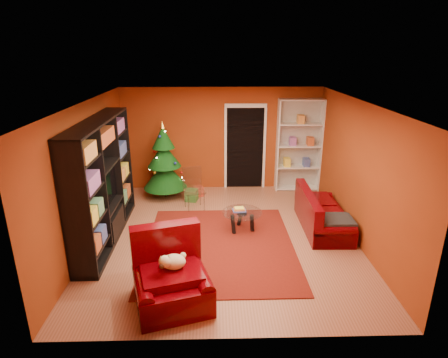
{
  "coord_description": "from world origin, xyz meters",
  "views": [
    {
      "loc": [
        -0.18,
        -6.57,
        3.5
      ],
      "look_at": [
        0.0,
        0.4,
        1.05
      ],
      "focal_mm": 30.0,
      "sensor_mm": 36.0,
      "label": 1
    }
  ],
  "objects_px": {
    "gift_box_red": "(198,191)",
    "acrylic_chair": "(194,191)",
    "rug": "(220,246)",
    "armchair": "(172,277)",
    "dog": "(174,262)",
    "gift_box_green": "(192,195)",
    "white_bookshelf": "(299,146)",
    "christmas_tree": "(164,161)",
    "sofa": "(324,210)",
    "media_unit": "(103,181)",
    "coffee_table": "(242,221)"
  },
  "relations": [
    {
      "from": "dog",
      "to": "coffee_table",
      "type": "relative_size",
      "value": 0.5
    },
    {
      "from": "dog",
      "to": "gift_box_green",
      "type": "bearing_deg",
      "value": 73.25
    },
    {
      "from": "rug",
      "to": "acrylic_chair",
      "type": "xyz_separation_m",
      "value": [
        -0.55,
        1.74,
        0.42
      ]
    },
    {
      "from": "media_unit",
      "to": "christmas_tree",
      "type": "xyz_separation_m",
      "value": [
        0.87,
        2.11,
        -0.23
      ]
    },
    {
      "from": "gift_box_red",
      "to": "dog",
      "type": "xyz_separation_m",
      "value": [
        -0.17,
        -4.11,
        0.53
      ]
    },
    {
      "from": "white_bookshelf",
      "to": "acrylic_chair",
      "type": "distance_m",
      "value": 2.97
    },
    {
      "from": "white_bookshelf",
      "to": "gift_box_red",
      "type": "bearing_deg",
      "value": -168.99
    },
    {
      "from": "christmas_tree",
      "to": "gift_box_green",
      "type": "xyz_separation_m",
      "value": [
        0.66,
        -0.32,
        -0.78
      ]
    },
    {
      "from": "gift_box_green",
      "to": "armchair",
      "type": "bearing_deg",
      "value": -90.83
    },
    {
      "from": "gift_box_red",
      "to": "rug",
      "type": "bearing_deg",
      "value": -78.89
    },
    {
      "from": "rug",
      "to": "acrylic_chair",
      "type": "height_order",
      "value": "acrylic_chair"
    },
    {
      "from": "gift_box_red",
      "to": "christmas_tree",
      "type": "bearing_deg",
      "value": 179.62
    },
    {
      "from": "gift_box_green",
      "to": "white_bookshelf",
      "type": "xyz_separation_m",
      "value": [
        2.7,
        0.74,
        1.03
      ]
    },
    {
      "from": "rug",
      "to": "coffee_table",
      "type": "xyz_separation_m",
      "value": [
        0.45,
        0.63,
        0.2
      ]
    },
    {
      "from": "sofa",
      "to": "acrylic_chair",
      "type": "relative_size",
      "value": 2.1
    },
    {
      "from": "armchair",
      "to": "gift_box_red",
      "type": "bearing_deg",
      "value": 70.76
    },
    {
      "from": "sofa",
      "to": "media_unit",
      "type": "bearing_deg",
      "value": 94.78
    },
    {
      "from": "gift_box_red",
      "to": "acrylic_chair",
      "type": "height_order",
      "value": "acrylic_chair"
    },
    {
      "from": "armchair",
      "to": "dog",
      "type": "height_order",
      "value": "armchair"
    },
    {
      "from": "rug",
      "to": "white_bookshelf",
      "type": "bearing_deg",
      "value": 55.38
    },
    {
      "from": "white_bookshelf",
      "to": "dog",
      "type": "xyz_separation_m",
      "value": [
        -2.72,
        -4.53,
        -0.51
      ]
    },
    {
      "from": "christmas_tree",
      "to": "gift_box_green",
      "type": "distance_m",
      "value": 1.07
    },
    {
      "from": "sofa",
      "to": "gift_box_red",
      "type": "bearing_deg",
      "value": 56.21
    },
    {
      "from": "gift_box_red",
      "to": "white_bookshelf",
      "type": "relative_size",
      "value": 0.1
    },
    {
      "from": "rug",
      "to": "media_unit",
      "type": "relative_size",
      "value": 1.06
    },
    {
      "from": "sofa",
      "to": "acrylic_chair",
      "type": "distance_m",
      "value": 2.86
    },
    {
      "from": "christmas_tree",
      "to": "sofa",
      "type": "height_order",
      "value": "christmas_tree"
    },
    {
      "from": "gift_box_red",
      "to": "dog",
      "type": "distance_m",
      "value": 4.15
    },
    {
      "from": "media_unit",
      "to": "coffee_table",
      "type": "xyz_separation_m",
      "value": [
        2.63,
        0.19,
        -0.94
      ]
    },
    {
      "from": "media_unit",
      "to": "rug",
      "type": "bearing_deg",
      "value": -11.9
    },
    {
      "from": "christmas_tree",
      "to": "armchair",
      "type": "height_order",
      "value": "christmas_tree"
    },
    {
      "from": "dog",
      "to": "coffee_table",
      "type": "height_order",
      "value": "dog"
    },
    {
      "from": "rug",
      "to": "white_bookshelf",
      "type": "distance_m",
      "value": 3.79
    },
    {
      "from": "rug",
      "to": "armchair",
      "type": "xyz_separation_m",
      "value": [
        -0.7,
        -1.63,
        0.43
      ]
    },
    {
      "from": "media_unit",
      "to": "white_bookshelf",
      "type": "distance_m",
      "value": 4.92
    },
    {
      "from": "sofa",
      "to": "acrylic_chair",
      "type": "xyz_separation_m",
      "value": [
        -2.67,
        1.03,
        0.04
      ]
    },
    {
      "from": "christmas_tree",
      "to": "white_bookshelf",
      "type": "height_order",
      "value": "white_bookshelf"
    },
    {
      "from": "christmas_tree",
      "to": "dog",
      "type": "height_order",
      "value": "christmas_tree"
    },
    {
      "from": "christmas_tree",
      "to": "dog",
      "type": "relative_size",
      "value": 4.74
    },
    {
      "from": "gift_box_red",
      "to": "white_bookshelf",
      "type": "distance_m",
      "value": 2.79
    },
    {
      "from": "rug",
      "to": "dog",
      "type": "distance_m",
      "value": 1.82
    },
    {
      "from": "media_unit",
      "to": "coffee_table",
      "type": "relative_size",
      "value": 3.75
    },
    {
      "from": "gift_box_red",
      "to": "armchair",
      "type": "distance_m",
      "value": 4.19
    },
    {
      "from": "gift_box_red",
      "to": "armchair",
      "type": "height_order",
      "value": "armchair"
    },
    {
      "from": "dog",
      "to": "armchair",
      "type": "bearing_deg",
      "value": -135.0
    },
    {
      "from": "gift_box_red",
      "to": "gift_box_green",
      "type": "bearing_deg",
      "value": -115.68
    },
    {
      "from": "dog",
      "to": "acrylic_chair",
      "type": "xyz_separation_m",
      "value": [
        0.12,
        3.31,
        -0.22
      ]
    },
    {
      "from": "rug",
      "to": "coffee_table",
      "type": "relative_size",
      "value": 3.99
    },
    {
      "from": "coffee_table",
      "to": "dog",
      "type": "bearing_deg",
      "value": -117.09
    },
    {
      "from": "christmas_tree",
      "to": "coffee_table",
      "type": "distance_m",
      "value": 2.7
    }
  ]
}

